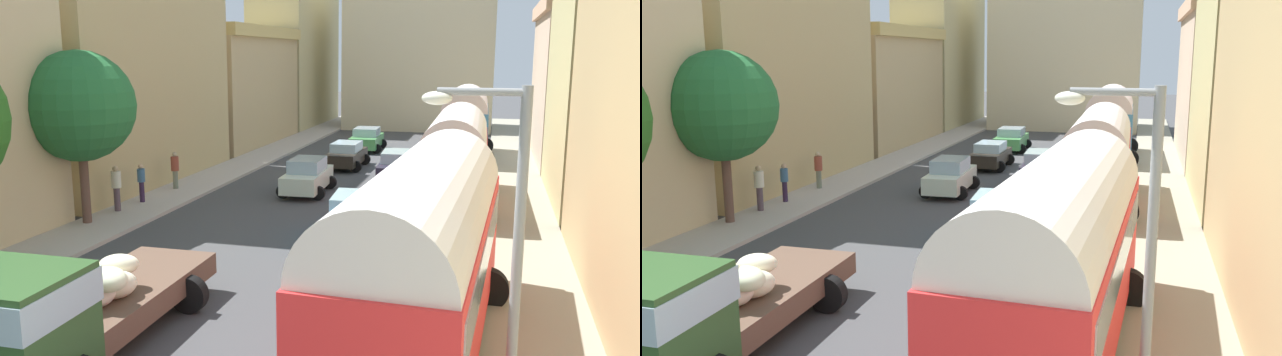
% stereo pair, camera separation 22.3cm
% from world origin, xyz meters
% --- Properties ---
extents(ground_plane, '(154.00, 154.00, 0.00)m').
position_xyz_m(ground_plane, '(0.00, 27.00, 0.00)').
color(ground_plane, '#414143').
extents(sidewalk_left, '(2.50, 70.00, 0.14)m').
position_xyz_m(sidewalk_left, '(-7.25, 27.00, 0.07)').
color(sidewalk_left, '#B4AAA1').
rests_on(sidewalk_left, ground).
extents(sidewalk_right, '(2.50, 70.00, 0.14)m').
position_xyz_m(sidewalk_right, '(7.25, 27.00, 0.07)').
color(sidewalk_right, gray).
rests_on(sidewalk_right, ground).
extents(building_left_2, '(5.31, 13.28, 13.30)m').
position_xyz_m(building_left_2, '(-10.91, 26.43, 6.68)').
color(building_left_2, tan).
rests_on(building_left_2, ground).
extents(building_left_3, '(6.23, 12.70, 7.93)m').
position_xyz_m(building_left_3, '(-11.33, 40.06, 4.00)').
color(building_left_3, tan).
rests_on(building_left_3, ground).
extents(building_left_4, '(4.44, 12.91, 13.91)m').
position_xyz_m(building_left_4, '(-10.72, 53.35, 6.95)').
color(building_left_4, tan).
rests_on(building_left_4, ground).
extents(building_right_2, '(4.81, 9.69, 9.62)m').
position_xyz_m(building_right_2, '(10.69, 27.43, 4.84)').
color(building_right_2, tan).
rests_on(building_right_2, ground).
extents(building_right_3, '(5.15, 12.69, 9.04)m').
position_xyz_m(building_right_3, '(10.84, 39.11, 4.56)').
color(building_right_3, beige).
rests_on(building_right_3, ground).
extents(distant_church, '(11.92, 6.86, 17.22)m').
position_xyz_m(distant_church, '(0.00, 53.39, 6.06)').
color(distant_church, beige).
rests_on(distant_church, ground).
extents(parked_bus_0, '(3.62, 9.69, 4.17)m').
position_xyz_m(parked_bus_0, '(4.83, 11.69, 2.30)').
color(parked_bus_0, red).
rests_on(parked_bus_0, ground).
extents(parked_bus_1, '(3.32, 8.84, 3.95)m').
position_xyz_m(parked_bus_1, '(4.71, 25.34, 2.18)').
color(parked_bus_1, red).
rests_on(parked_bus_1, ground).
extents(parked_bus_2, '(3.45, 8.22, 4.26)m').
position_xyz_m(parked_bus_2, '(4.53, 37.62, 2.35)').
color(parked_bus_2, teal).
rests_on(parked_bus_2, ground).
extents(cargo_truck_0, '(3.11, 7.23, 2.43)m').
position_xyz_m(cargo_truck_0, '(-1.81, 9.31, 1.26)').
color(cargo_truck_0, '#294D23').
rests_on(cargo_truck_0, ground).
extents(car_0, '(2.23, 3.92, 1.58)m').
position_xyz_m(car_0, '(-1.78, 26.07, 0.79)').
color(car_0, silver).
rests_on(car_0, ground).
extents(car_1, '(2.19, 3.91, 1.41)m').
position_xyz_m(car_1, '(-1.56, 32.96, 0.72)').
color(car_1, '#2C261E').
rests_on(car_1, ground).
extents(car_2, '(2.36, 3.91, 1.48)m').
position_xyz_m(car_2, '(-1.74, 39.57, 0.75)').
color(car_2, '#458D49').
rests_on(car_2, ground).
extents(car_4, '(2.41, 3.94, 1.56)m').
position_xyz_m(car_4, '(1.80, 19.47, 0.78)').
color(car_4, '#3493C8').
rests_on(car_4, ground).
extents(car_5, '(2.49, 4.14, 1.60)m').
position_xyz_m(car_5, '(1.86, 29.17, 0.81)').
color(car_5, '#221F2E').
rests_on(car_5, ground).
extents(pedestrian_2, '(0.41, 0.41, 1.72)m').
position_xyz_m(pedestrian_2, '(-7.70, 22.10, 0.99)').
color(pedestrian_2, '#2F1F3C').
rests_on(pedestrian_2, ground).
extents(pedestrian_3, '(0.46, 0.46, 1.81)m').
position_xyz_m(pedestrian_3, '(-7.66, 24.92, 1.03)').
color(pedestrian_3, slate).
rests_on(pedestrian_3, ground).
extents(pedestrian_4, '(0.52, 0.52, 1.91)m').
position_xyz_m(pedestrian_4, '(-7.83, 20.51, 1.09)').
color(pedestrian_4, '#50414C').
rests_on(pedestrian_4, ground).
extents(streetlamp_near, '(1.54, 0.28, 5.67)m').
position_xyz_m(streetlamp_near, '(6.28, 8.71, 3.42)').
color(streetlamp_near, gray).
rests_on(streetlamp_near, ground).
extents(roadside_tree_2, '(3.89, 3.89, 6.28)m').
position_xyz_m(roadside_tree_2, '(-7.90, 18.67, 4.32)').
color(roadside_tree_2, brown).
rests_on(roadside_tree_2, ground).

